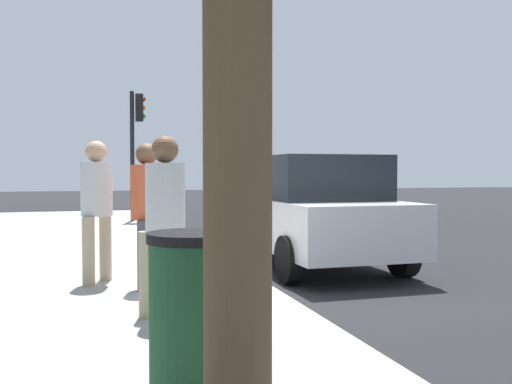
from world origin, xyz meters
TOP-DOWN VIEW (x-y plane):
  - ground_plane at (0.00, 0.00)m, footprint 80.00×80.00m
  - sidewalk_slab at (0.00, 3.00)m, footprint 28.00×6.00m
  - parking_meter at (-0.08, 0.59)m, footprint 0.36×0.12m
  - pedestrian_at_meter at (-0.07, 1.45)m, footprint 0.51×0.37m
  - pedestrian_bystander at (-1.55, 1.43)m, footprint 0.37×0.49m
  - parking_officer at (0.40, 2.02)m, footprint 0.47×0.38m
  - parked_sedan_near at (1.80, -1.35)m, footprint 4.43×2.02m
  - traffic_signal at (9.58, 0.80)m, footprint 0.24×0.44m
  - trash_bin at (-3.54, 1.51)m, footprint 0.59×0.59m

SIDE VIEW (x-z plane):
  - ground_plane at x=0.00m, z-range 0.00..0.00m
  - sidewalk_slab at x=0.00m, z-range 0.00..0.15m
  - trash_bin at x=-3.54m, z-range 0.15..1.16m
  - parked_sedan_near at x=1.80m, z-range 0.01..1.78m
  - pedestrian_at_meter at x=-0.07m, z-range 0.29..2.00m
  - pedestrian_bystander at x=-1.55m, z-range 0.29..2.00m
  - parking_meter at x=-0.08m, z-range 0.46..1.87m
  - parking_officer at x=0.40m, z-range 0.30..2.06m
  - traffic_signal at x=9.58m, z-range 0.78..4.38m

